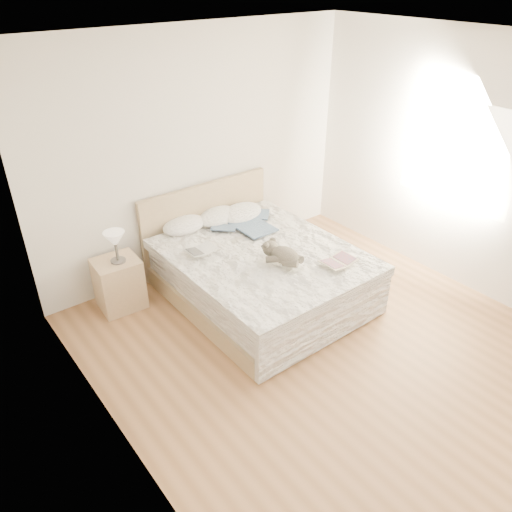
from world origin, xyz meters
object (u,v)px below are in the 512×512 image
teddy_bear (285,261)px  table_lamp (115,241)px  bed (258,272)px  nightstand (119,284)px  photo_book (201,251)px  childrens_book (338,262)px

teddy_bear → table_lamp: bearing=117.1°
bed → table_lamp: (-1.25, 0.72, 0.50)m
nightstand → teddy_bear: 1.77m
nightstand → photo_book: bearing=-32.2°
nightstand → table_lamp: (0.02, -0.03, 0.52)m
photo_book → childrens_book: (0.95, -1.03, 0.00)m
bed → childrens_book: 0.92m
childrens_book → teddy_bear: bearing=143.9°
bed → table_lamp: size_ratio=6.37×
bed → childrens_book: bearing=-60.3°
bed → teddy_bear: bearing=-90.9°
photo_book → nightstand: bearing=146.8°
teddy_bear → childrens_book: bearing=-55.5°
nightstand → teddy_bear: (1.26, -1.19, 0.37)m
childrens_book → nightstand: bearing=138.1°
childrens_book → teddy_bear: size_ratio=0.96×
photo_book → teddy_bear: (0.52, -0.72, 0.02)m
nightstand → childrens_book: size_ratio=1.55×
table_lamp → photo_book: table_lamp is taller
childrens_book → teddy_bear: teddy_bear is taller
bed → teddy_bear: (-0.01, -0.44, 0.34)m
bed → teddy_bear: 0.56m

